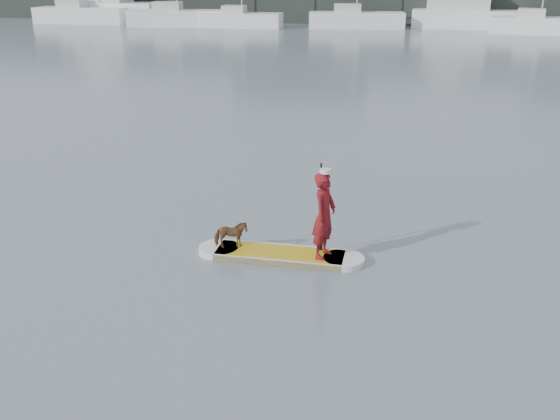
% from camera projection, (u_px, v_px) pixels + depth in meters
% --- Properties ---
extents(ground, '(140.00, 140.00, 0.00)m').
position_uv_depth(ground, '(248.00, 213.00, 14.43)').
color(ground, slate).
rests_on(ground, ground).
extents(paddleboard, '(3.30, 0.89, 0.12)m').
position_uv_depth(paddleboard, '(280.00, 255.00, 12.19)').
color(paddleboard, gold).
rests_on(paddleboard, ground).
extents(paddler, '(0.53, 0.69, 1.68)m').
position_uv_depth(paddler, '(324.00, 215.00, 11.70)').
color(paddler, maroon).
rests_on(paddler, paddleboard).
extents(white_cap, '(0.22, 0.22, 0.07)m').
position_uv_depth(white_cap, '(325.00, 171.00, 11.38)').
color(white_cap, silver).
rests_on(white_cap, paddler).
extents(dog, '(0.72, 0.50, 0.55)m').
position_uv_depth(dog, '(231.00, 235.00, 12.25)').
color(dog, '#57331E').
rests_on(dog, paddleboard).
extents(paddle, '(0.10, 0.30, 2.00)m').
position_uv_depth(paddle, '(321.00, 218.00, 12.00)').
color(paddle, black).
rests_on(paddle, ground).
extents(sailboat_a, '(9.26, 3.44, 13.20)m').
position_uv_depth(sailboat_a, '(81.00, 14.00, 61.61)').
color(sailboat_a, white).
rests_on(sailboat_a, ground).
extents(sailboat_b, '(9.48, 4.16, 13.61)m').
position_uv_depth(sailboat_b, '(177.00, 16.00, 58.70)').
color(sailboat_b, white).
rests_on(sailboat_b, ground).
extents(sailboat_c, '(7.42, 2.83, 10.48)m').
position_uv_depth(sailboat_c, '(241.00, 19.00, 57.56)').
color(sailboat_c, white).
rests_on(sailboat_c, ground).
extents(sailboat_d, '(8.90, 4.00, 12.65)m').
position_uv_depth(sailboat_d, '(356.00, 18.00, 56.87)').
color(sailboat_d, white).
rests_on(sailboat_d, ground).
extents(sailboat_e, '(8.01, 3.47, 11.24)m').
position_uv_depth(sailboat_e, '(539.00, 24.00, 52.09)').
color(sailboat_e, white).
rests_on(sailboat_e, ground).
extents(motor_yacht_a, '(9.97, 3.11, 5.97)m').
position_uv_depth(motor_yacht_a, '(464.00, 9.00, 56.53)').
color(motor_yacht_a, white).
rests_on(motor_yacht_a, ground).
extents(motor_yacht_b, '(10.85, 4.26, 7.03)m').
position_uv_depth(motor_yacht_b, '(106.00, 1.00, 63.42)').
color(motor_yacht_b, white).
rests_on(motor_yacht_b, ground).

